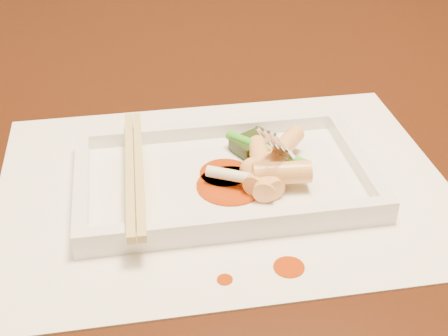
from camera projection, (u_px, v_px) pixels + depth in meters
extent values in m
cube|color=black|center=(144.00, 129.00, 0.68)|extent=(1.40, 0.90, 0.04)
cylinder|color=black|center=(447.00, 172.00, 1.28)|extent=(0.07, 0.07, 0.71)
cube|color=white|center=(224.00, 185.00, 0.56)|extent=(0.40, 0.30, 0.00)
cylinder|color=#9F2E04|center=(289.00, 267.00, 0.47)|extent=(0.02, 0.02, 0.00)
cylinder|color=#9F2E04|center=(225.00, 280.00, 0.46)|extent=(0.01, 0.01, 0.00)
cube|color=white|center=(224.00, 181.00, 0.56)|extent=(0.26, 0.16, 0.01)
cube|color=white|center=(211.00, 129.00, 0.61)|extent=(0.26, 0.01, 0.01)
cube|color=white|center=(240.00, 223.00, 0.49)|extent=(0.26, 0.01, 0.01)
cube|color=white|center=(82.00, 184.00, 0.53)|extent=(0.01, 0.14, 0.01)
cube|color=white|center=(358.00, 158.00, 0.57)|extent=(0.01, 0.14, 0.01)
cube|color=black|center=(253.00, 144.00, 0.59)|extent=(0.05, 0.04, 0.01)
cylinder|color=#EAEACC|center=(229.00, 175.00, 0.54)|extent=(0.04, 0.03, 0.01)
cylinder|color=#289017|center=(265.00, 149.00, 0.57)|extent=(0.06, 0.07, 0.01)
cube|color=tan|center=(130.00, 170.00, 0.53)|extent=(0.01, 0.19, 0.01)
cube|color=tan|center=(139.00, 169.00, 0.54)|extent=(0.01, 0.19, 0.01)
cylinder|color=#9F2E04|center=(230.00, 185.00, 0.54)|extent=(0.06, 0.06, 0.00)
cylinder|color=#9F2E04|center=(225.00, 173.00, 0.56)|extent=(0.05, 0.05, 0.00)
cylinder|color=#F9C474|center=(262.00, 179.00, 0.54)|extent=(0.03, 0.05, 0.02)
cylinder|color=#F9C474|center=(264.00, 173.00, 0.54)|extent=(0.04, 0.05, 0.02)
cylinder|color=#F9C474|center=(287.00, 144.00, 0.57)|extent=(0.04, 0.04, 0.02)
cylinder|color=#F9C474|center=(266.00, 177.00, 0.54)|extent=(0.03, 0.05, 0.02)
cylinder|color=#F9C474|center=(260.00, 158.00, 0.56)|extent=(0.02, 0.05, 0.02)
cylinder|color=#F9C474|center=(282.00, 173.00, 0.53)|extent=(0.05, 0.02, 0.02)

